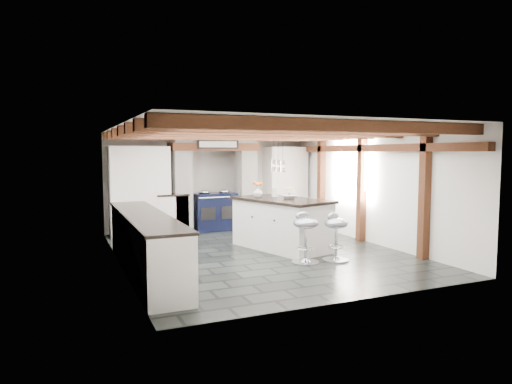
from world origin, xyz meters
name	(u,v)px	position (x,y,z in m)	size (l,w,h in m)	color
ground	(260,253)	(0.00, 0.00, 0.00)	(6.00, 6.00, 0.00)	black
room_shell	(205,191)	(-0.61, 1.42, 1.07)	(6.00, 6.03, 6.00)	white
range_cooker	(215,211)	(0.00, 2.68, 0.47)	(1.00, 0.63, 0.99)	black
kitchen_island	(281,223)	(0.54, 0.18, 0.50)	(1.55, 2.18, 1.30)	white
bar_stool_near	(335,231)	(0.94, -1.11, 0.52)	(0.53, 0.53, 0.84)	silver
bar_stool_far	(305,231)	(0.38, -1.04, 0.54)	(0.50, 0.50, 0.87)	silver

